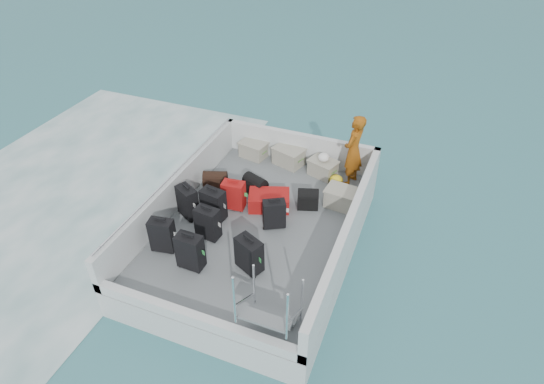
# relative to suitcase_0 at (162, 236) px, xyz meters

# --- Properties ---
(ground) EXTENTS (160.00, 160.00, 0.00)m
(ground) POSITION_rel_suitcase_0_xyz_m (1.28, 1.23, -0.95)
(ground) COLOR #1B5B5F
(ground) RESTS_ON ground
(wake_foam) EXTENTS (10.00, 10.00, 0.00)m
(wake_foam) POSITION_rel_suitcase_0_xyz_m (-3.52, 1.23, -0.95)
(wake_foam) COLOR white
(wake_foam) RESTS_ON ground
(ferry_hull) EXTENTS (3.60, 5.00, 0.60)m
(ferry_hull) POSITION_rel_suitcase_0_xyz_m (1.28, 1.23, -0.65)
(ferry_hull) COLOR silver
(ferry_hull) RESTS_ON ground
(deck) EXTENTS (3.30, 4.70, 0.02)m
(deck) POSITION_rel_suitcase_0_xyz_m (1.28, 1.23, -0.34)
(deck) COLOR slate
(deck) RESTS_ON ferry_hull
(deck_fittings) EXTENTS (3.60, 5.00, 0.90)m
(deck_fittings) POSITION_rel_suitcase_0_xyz_m (1.62, 0.91, 0.04)
(deck_fittings) COLOR silver
(deck_fittings) RESTS_ON deck
(suitcase_0) EXTENTS (0.46, 0.31, 0.66)m
(suitcase_0) POSITION_rel_suitcase_0_xyz_m (0.00, 0.00, 0.00)
(suitcase_0) COLOR black
(suitcase_0) RESTS_ON deck
(suitcase_1) EXTENTS (0.50, 0.43, 0.65)m
(suitcase_1) POSITION_rel_suitcase_0_xyz_m (-0.07, 0.99, -0.00)
(suitcase_1) COLOR black
(suitcase_1) RESTS_ON deck
(suitcase_2) EXTENTS (0.49, 0.34, 0.65)m
(suitcase_2) POSITION_rel_suitcase_0_xyz_m (0.43, 1.10, -0.00)
(suitcase_2) COLOR black
(suitcase_2) RESTS_ON deck
(suitcase_3) EXTENTS (0.45, 0.27, 0.67)m
(suitcase_3) POSITION_rel_suitcase_0_xyz_m (0.66, -0.19, 0.01)
(suitcase_3) COLOR black
(suitcase_3) RESTS_ON deck
(suitcase_4) EXTENTS (0.46, 0.30, 0.64)m
(suitcase_4) POSITION_rel_suitcase_0_xyz_m (0.58, 0.59, -0.01)
(suitcase_4) COLOR black
(suitcase_4) RESTS_ON deck
(suitcase_5) EXTENTS (0.46, 0.30, 0.60)m
(suitcase_5) POSITION_rel_suitcase_0_xyz_m (0.64, 1.54, -0.03)
(suitcase_5) COLOR #B5180D
(suitcase_5) RESTS_ON deck
(suitcase_6) EXTENTS (0.53, 0.44, 0.64)m
(suitcase_6) POSITION_rel_suitcase_0_xyz_m (1.60, 0.13, -0.01)
(suitcase_6) COLOR black
(suitcase_6) RESTS_ON deck
(suitcase_7) EXTENTS (0.48, 0.41, 0.58)m
(suitcase_7) POSITION_rel_suitcase_0_xyz_m (1.59, 1.30, -0.04)
(suitcase_7) COLOR black
(suitcase_7) RESTS_ON deck
(suitcase_8) EXTENTS (0.93, 0.76, 0.32)m
(suitcase_8) POSITION_rel_suitcase_0_xyz_m (1.28, 1.82, -0.17)
(suitcase_8) COLOR #B5180D
(suitcase_8) RESTS_ON deck
(duffel_0) EXTENTS (0.57, 0.45, 0.32)m
(duffel_0) POSITION_rel_suitcase_0_xyz_m (0.01, 1.98, -0.17)
(duffel_0) COLOR black
(duffel_0) RESTS_ON deck
(duffel_1) EXTENTS (0.57, 0.46, 0.32)m
(duffel_1) POSITION_rel_suitcase_0_xyz_m (0.84, 2.14, -0.17)
(duffel_1) COLOR black
(duffel_1) RESTS_ON deck
(duffel_2) EXTENTS (0.48, 0.41, 0.32)m
(duffel_2) POSITION_rel_suitcase_0_xyz_m (1.99, 2.11, -0.17)
(duffel_2) COLOR black
(duffel_2) RESTS_ON deck
(crate_0) EXTENTS (0.64, 0.50, 0.35)m
(crate_0) POSITION_rel_suitcase_0_xyz_m (0.24, 3.43, -0.15)
(crate_0) COLOR #A6A591
(crate_0) RESTS_ON deck
(crate_1) EXTENTS (0.73, 0.61, 0.38)m
(crate_1) POSITION_rel_suitcase_0_xyz_m (1.11, 3.43, -0.14)
(crate_1) COLOR #A6A591
(crate_1) RESTS_ON deck
(crate_2) EXTENTS (0.66, 0.55, 0.34)m
(crate_2) POSITION_rel_suitcase_0_xyz_m (1.95, 3.29, -0.16)
(crate_2) COLOR #A6A591
(crate_2) RESTS_ON deck
(crate_3) EXTENTS (0.66, 0.49, 0.37)m
(crate_3) POSITION_rel_suitcase_0_xyz_m (2.61, 2.38, -0.14)
(crate_3) COLOR #A6A591
(crate_3) RESTS_ON deck
(yellow_bag) EXTENTS (0.28, 0.26, 0.22)m
(yellow_bag) POSITION_rel_suitcase_0_xyz_m (2.32, 3.06, -0.22)
(yellow_bag) COLOR yellow
(yellow_bag) RESTS_ON deck
(white_bag) EXTENTS (0.24, 0.24, 0.18)m
(white_bag) POSITION_rel_suitcase_0_xyz_m (1.95, 3.29, 0.10)
(white_bag) COLOR white
(white_bag) RESTS_ON crate_2
(passenger) EXTENTS (0.50, 0.66, 1.58)m
(passenger) POSITION_rel_suitcase_0_xyz_m (2.58, 3.24, 0.46)
(passenger) COLOR #C76412
(passenger) RESTS_ON deck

